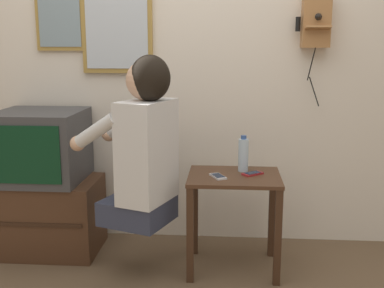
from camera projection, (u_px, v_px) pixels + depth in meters
name	position (u px, v px, depth m)	size (l,w,h in m)	color
wall_back	(185.00, 56.00, 3.23)	(6.80, 0.05, 2.55)	beige
side_table	(234.00, 196.00, 2.87)	(0.54, 0.44, 0.59)	#422819
person	(143.00, 144.00, 2.72)	(0.61, 0.52, 0.97)	#2D3347
tv_stand	(45.00, 215.00, 3.18)	(0.71, 0.46, 0.48)	#422819
television	(41.00, 146.00, 3.10)	(0.54, 0.53, 0.45)	#38383A
wall_phone_antique	(316.00, 20.00, 3.04)	(0.21, 0.19, 0.75)	#9E6B3D
framed_picture	(60.00, 23.00, 3.21)	(0.33, 0.03, 0.36)	olive
wall_mirror	(117.00, 27.00, 3.18)	(0.47, 0.03, 0.60)	olive
cell_phone_held	(218.00, 176.00, 2.80)	(0.11, 0.14, 0.01)	silver
cell_phone_spare	(253.00, 174.00, 2.86)	(0.13, 0.12, 0.01)	maroon
water_bottle	(243.00, 155.00, 2.92)	(0.06, 0.06, 0.22)	#ADC6DB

